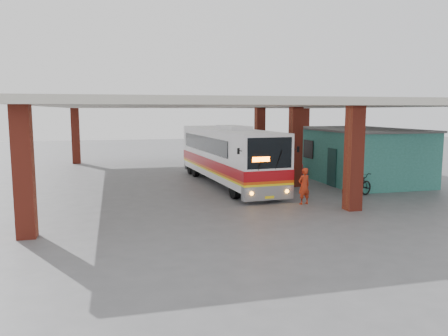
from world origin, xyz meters
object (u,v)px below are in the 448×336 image
coach_bus (228,155)px  red_chair (301,172)px  pedestrian (304,186)px  motorcycle (357,185)px

coach_bus → red_chair: size_ratio=13.60×
pedestrian → red_chair: bearing=-125.9°
motorcycle → pedestrian: bearing=84.8°
pedestrian → red_chair: 7.74m
coach_bus → motorcycle: coach_bus is taller
coach_bus → pedestrian: 6.33m
red_chair → motorcycle: bearing=-66.5°
motorcycle → pedestrian: size_ratio=1.32×
motorcycle → coach_bus: bearing=24.0°
coach_bus → pedestrian: coach_bus is taller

